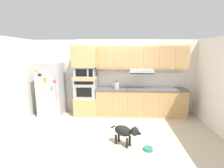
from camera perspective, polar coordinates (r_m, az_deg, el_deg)
The scene contains 18 objects.
ground_plane at distance 5.04m, azimuth 0.22°, elevation -13.60°, with size 9.60×9.60×0.00m, color beige.
back_kitchen_wall at distance 5.75m, azimuth 0.74°, elevation 2.57°, with size 6.20×0.12×2.50m, color silver.
side_panel_left at distance 5.54m, azimuth -30.11°, elevation 0.72°, with size 0.12×7.10×2.50m, color silver.
side_panel_right at distance 5.32m, azimuth 31.94°, elevation 0.16°, with size 0.12×7.10×2.50m, color white.
refrigerator at distance 5.86m, azimuth -20.23°, elevation -1.65°, with size 0.76×0.73×1.76m.
oven_base_cabinet at distance 5.73m, azimuth -8.86°, elevation -7.37°, with size 0.74×0.62×0.60m, color tan.
built_in_oven at distance 5.57m, azimuth -9.05°, elevation -1.51°, with size 0.70×0.62×0.60m.
appliance_mid_shelf at distance 5.51m, azimuth -9.16°, elevation 2.05°, with size 0.74×0.62×0.10m, color tan.
microwave at distance 5.48m, azimuth -9.23°, elevation 4.21°, with size 0.64×0.54×0.32m.
appliance_upper_cabinet at distance 5.44m, azimuth -9.39°, elevation 9.45°, with size 0.74×0.62×0.68m, color tan.
lower_cabinet_run at distance 5.61m, azimuth 9.82°, elevation -6.30°, with size 2.92×0.63×0.88m.
countertop_slab at distance 5.50m, azimuth 9.97°, elevation -1.71°, with size 2.96×0.64×0.04m, color #4C4C51.
backsplash_panel at distance 5.73m, azimuth 9.71°, elevation 1.56°, with size 2.96×0.02×0.50m, color white.
upper_cabinet_with_hood at distance 5.49m, azimuth 10.17°, elevation 8.82°, with size 2.92×0.48×0.88m.
screwdriver at distance 5.32m, azimuth 5.41°, elevation -1.66°, with size 0.16×0.16×0.03m.
electric_kettle at distance 5.38m, azimuth 1.54°, elevation -0.37°, with size 0.17×0.17×0.24m.
dog at distance 3.87m, azimuth 4.68°, elevation -16.07°, with size 0.70×0.46×0.52m.
dog_food_bowl at distance 3.93m, azimuth 12.40°, elevation -21.06°, with size 0.20×0.20×0.06m.
Camera 1 is at (0.21, -4.57, 2.11)m, focal length 26.43 mm.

